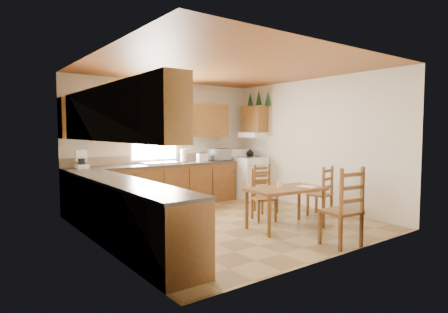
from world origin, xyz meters
TOP-DOWN VIEW (x-y plane):
  - floor at (0.00, 0.00)m, footprint 4.50×4.50m
  - ceiling at (0.00, 0.00)m, footprint 4.50×4.50m
  - wall_left at (-2.25, 0.00)m, footprint 4.50×4.50m
  - wall_right at (2.25, 0.00)m, footprint 4.50×4.50m
  - wall_back at (0.00, 2.25)m, footprint 4.50×4.50m
  - wall_front at (0.00, -2.25)m, footprint 4.50×4.50m
  - lower_cab_back at (-0.38, 1.95)m, footprint 3.75×0.60m
  - lower_cab_left at (-1.95, -0.15)m, footprint 0.60×3.60m
  - counter_back at (-0.38, 1.95)m, footprint 3.75×0.63m
  - counter_left at (-1.95, -0.15)m, footprint 0.63×3.60m
  - backsplash at (-0.38, 2.24)m, footprint 3.75×0.01m
  - upper_cab_back_left at (-1.55, 2.08)m, footprint 1.41×0.33m
  - upper_cab_back_right at (0.86, 2.08)m, footprint 1.25×0.33m
  - upper_cab_left at (-2.08, -0.15)m, footprint 0.33×3.60m
  - upper_cab_stove at (2.08, 1.65)m, footprint 0.33×0.62m
  - range_hood at (2.03, 1.65)m, footprint 0.44×0.62m
  - window_frame at (-0.30, 2.22)m, footprint 1.13×0.02m
  - window_pane at (-0.30, 2.21)m, footprint 1.05×0.01m
  - window_valance at (-0.30, 2.19)m, footprint 1.19×0.01m
  - sink_basin at (-0.30, 1.95)m, footprint 0.75×0.45m
  - pine_decal_a at (2.21, 1.33)m, footprint 0.22×0.22m
  - pine_decal_b at (2.21, 1.65)m, footprint 0.22×0.22m
  - pine_decal_c at (2.21, 1.97)m, footprint 0.22×0.22m
  - stove at (1.88, 1.60)m, footprint 0.68×0.70m
  - coffeemaker at (-1.92, 1.95)m, footprint 0.20×0.23m
  - paper_towel at (0.25, 1.92)m, footprint 0.15×0.15m
  - toaster at (0.74, 1.93)m, footprint 0.23×0.16m
  - microwave at (1.24, 1.94)m, footprint 0.46×0.34m
  - dining_table at (0.56, -0.86)m, footprint 1.33×0.85m
  - chair_near_left at (0.50, -1.99)m, footprint 0.52×0.50m
  - chair_near_right at (1.75, -0.61)m, footprint 0.46×0.45m
  - chair_far_left at (0.64, -0.25)m, footprint 0.49×0.48m
  - chair_far_right at (1.14, 0.24)m, footprint 0.47×0.46m
  - table_paper at (0.96, -0.97)m, footprint 0.27×0.33m
  - table_card at (0.48, -0.81)m, footprint 0.08×0.05m

SIDE VIEW (x-z plane):
  - floor at x=0.00m, z-range 0.00..0.00m
  - dining_table at x=0.56m, z-range 0.00..0.68m
  - lower_cab_back at x=-0.38m, z-range 0.00..0.88m
  - lower_cab_left at x=-1.95m, z-range 0.00..0.88m
  - chair_far_left at x=0.64m, z-range 0.00..0.92m
  - chair_far_right at x=1.14m, z-range 0.00..0.94m
  - chair_near_right at x=1.75m, z-range 0.00..0.95m
  - stove at x=1.88m, z-range 0.00..0.97m
  - chair_near_left at x=0.50m, z-range 0.00..1.12m
  - table_paper at x=0.96m, z-range 0.68..0.68m
  - table_card at x=0.48m, z-range 0.68..0.79m
  - counter_back at x=-0.38m, z-range 0.88..0.92m
  - counter_left at x=-1.95m, z-range 0.88..0.92m
  - sink_basin at x=-0.30m, z-range 0.92..0.96m
  - backsplash at x=-0.38m, z-range 0.92..1.10m
  - toaster at x=0.74m, z-range 0.92..1.10m
  - microwave at x=1.24m, z-range 0.92..1.19m
  - paper_towel at x=0.25m, z-range 0.92..1.21m
  - coffeemaker at x=-1.92m, z-range 0.92..1.23m
  - wall_left at x=-2.25m, z-range 1.35..1.35m
  - wall_right at x=2.25m, z-range 1.35..1.35m
  - wall_back at x=0.00m, z-range 1.35..1.35m
  - wall_front at x=0.00m, z-range 1.35..1.35m
  - range_hood at x=2.03m, z-range 1.46..1.58m
  - window_frame at x=-0.30m, z-range 0.96..2.14m
  - window_pane at x=-0.30m, z-range 1.00..2.10m
  - upper_cab_back_left at x=-1.55m, z-range 1.48..2.23m
  - upper_cab_back_right at x=0.86m, z-range 1.48..2.23m
  - upper_cab_left at x=-2.08m, z-range 1.48..2.23m
  - upper_cab_stove at x=2.08m, z-range 1.59..2.21m
  - window_valance at x=-0.30m, z-range 1.93..2.17m
  - pine_decal_a at x=2.21m, z-range 2.20..2.56m
  - pine_decal_c at x=2.21m, z-range 2.20..2.56m
  - pine_decal_b at x=2.21m, z-range 2.24..2.60m
  - ceiling at x=0.00m, z-range 2.70..2.70m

